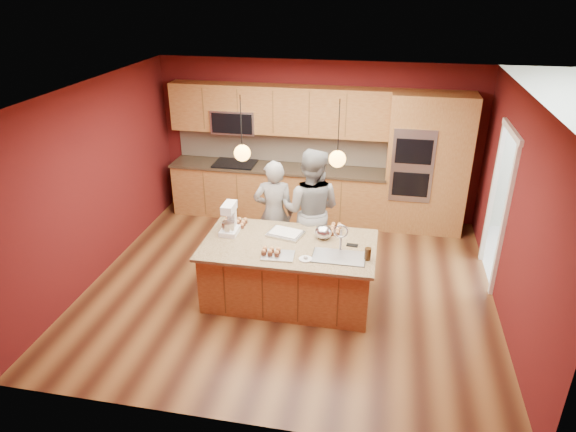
% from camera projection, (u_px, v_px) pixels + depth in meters
% --- Properties ---
extents(floor, '(5.50, 5.50, 0.00)m').
position_uv_depth(floor, '(290.00, 285.00, 7.20)').
color(floor, '#3E1F12').
rests_on(floor, ground).
extents(ceiling, '(5.50, 5.50, 0.00)m').
position_uv_depth(ceiling, '(291.00, 91.00, 6.04)').
color(ceiling, white).
rests_on(ceiling, ground).
extents(wall_back, '(5.50, 0.00, 5.50)m').
position_uv_depth(wall_back, '(317.00, 141.00, 8.84)').
color(wall_back, '#521212').
rests_on(wall_back, ground).
extents(wall_front, '(5.50, 0.00, 5.50)m').
position_uv_depth(wall_front, '(236.00, 309.00, 4.40)').
color(wall_front, '#521212').
rests_on(wall_front, ground).
extents(wall_left, '(0.00, 5.00, 5.00)m').
position_uv_depth(wall_left, '(95.00, 182.00, 7.10)').
color(wall_left, '#521212').
rests_on(wall_left, ground).
extents(wall_right, '(0.00, 5.00, 5.00)m').
position_uv_depth(wall_right, '(515.00, 214.00, 6.15)').
color(wall_right, '#521212').
rests_on(wall_right, ground).
extents(cabinet_run, '(3.74, 0.64, 2.30)m').
position_uv_depth(cabinet_run, '(276.00, 163.00, 8.89)').
color(cabinet_run, brown).
rests_on(cabinet_run, floor).
extents(oven_column, '(1.30, 0.62, 2.30)m').
position_uv_depth(oven_column, '(427.00, 164.00, 8.34)').
color(oven_column, brown).
rests_on(oven_column, floor).
extents(doorway_trim, '(0.08, 1.11, 2.20)m').
position_uv_depth(doorway_trim, '(498.00, 209.00, 6.99)').
color(doorway_trim, white).
rests_on(doorway_trim, wall_right).
extents(pendant_left, '(0.20, 0.20, 0.80)m').
position_uv_depth(pendant_left, '(242.00, 153.00, 6.17)').
color(pendant_left, black).
rests_on(pendant_left, ceiling).
extents(pendant_right, '(0.20, 0.20, 0.80)m').
position_uv_depth(pendant_right, '(337.00, 159.00, 5.97)').
color(pendant_right, black).
rests_on(pendant_right, ceiling).
extents(island, '(2.22, 1.25, 1.20)m').
position_uv_depth(island, '(290.00, 271.00, 6.74)').
color(island, brown).
rests_on(island, floor).
extents(person_left, '(0.66, 0.50, 1.62)m').
position_uv_depth(person_left, '(274.00, 214.00, 7.43)').
color(person_left, black).
rests_on(person_left, floor).
extents(person_right, '(0.94, 0.76, 1.82)m').
position_uv_depth(person_right, '(311.00, 210.00, 7.29)').
color(person_right, gray).
rests_on(person_right, floor).
extents(stand_mixer, '(0.23, 0.31, 0.42)m').
position_uv_depth(stand_mixer, '(230.00, 220.00, 6.78)').
color(stand_mixer, white).
rests_on(stand_mixer, island).
extents(sheet_cake, '(0.51, 0.43, 0.05)m').
position_uv_depth(sheet_cake, '(285.00, 233.00, 6.79)').
color(sheet_cake, silver).
rests_on(sheet_cake, island).
extents(cooling_rack, '(0.41, 0.31, 0.02)m').
position_uv_depth(cooling_rack, '(278.00, 255.00, 6.29)').
color(cooling_rack, '#AFB3B7').
rests_on(cooling_rack, island).
extents(mixing_bowl, '(0.23, 0.23, 0.19)m').
position_uv_depth(mixing_bowl, '(323.00, 232.00, 6.68)').
color(mixing_bowl, silver).
rests_on(mixing_bowl, island).
extents(plate, '(0.16, 0.16, 0.01)m').
position_uv_depth(plate, '(306.00, 259.00, 6.21)').
color(plate, silver).
rests_on(plate, island).
extents(tumbler, '(0.08, 0.08, 0.16)m').
position_uv_depth(tumbler, '(368.00, 254.00, 6.18)').
color(tumbler, '#33200D').
rests_on(tumbler, island).
extents(phone, '(0.15, 0.09, 0.01)m').
position_uv_depth(phone, '(352.00, 245.00, 6.53)').
color(phone, black).
rests_on(phone, island).
extents(cupcakes_left, '(0.33, 0.25, 0.07)m').
position_uv_depth(cupcakes_left, '(235.00, 222.00, 7.06)').
color(cupcakes_left, tan).
rests_on(cupcakes_left, island).
extents(cupcakes_rack, '(0.24, 0.16, 0.07)m').
position_uv_depth(cupcakes_rack, '(271.00, 251.00, 6.29)').
color(cupcakes_rack, tan).
rests_on(cupcakes_rack, island).
extents(cupcakes_right, '(0.16, 0.32, 0.07)m').
position_uv_depth(cupcakes_right, '(335.00, 229.00, 6.88)').
color(cupcakes_right, tan).
rests_on(cupcakes_right, island).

